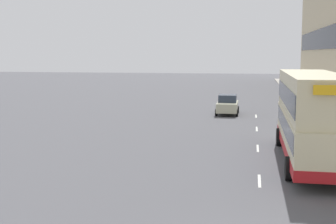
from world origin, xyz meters
The scene contains 7 objects.
pavement centered at (6.50, 38.50, 0.07)m, with size 5.00×93.00×0.14m.
lane_mark_1 centered at (0.00, 8.02, 0.01)m, with size 0.12×2.00×0.01m.
lane_mark_2 centered at (0.00, 14.78, 0.01)m, with size 0.12×2.00×0.01m.
lane_mark_3 centered at (0.00, 21.54, 0.01)m, with size 0.12×2.00×0.01m.
lane_mark_4 centered at (0.00, 28.29, 0.01)m, with size 0.12×2.00×0.01m.
double_decker_bus_near centered at (2.47, 11.94, 2.29)m, with size 2.85×11.55×4.30m.
car_0 centered at (-2.44, 29.13, 0.84)m, with size 1.92×3.82×1.69m.
Camera 1 is at (-0.39, -11.20, 5.27)m, focal length 50.00 mm.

